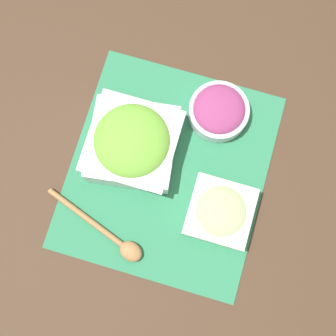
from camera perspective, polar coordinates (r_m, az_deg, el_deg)
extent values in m
plane|color=#422D1E|center=(0.99, 0.00, -0.38)|extent=(3.00, 3.00, 0.00)
cube|color=#2D7A51|center=(0.99, 0.00, -0.36)|extent=(0.45, 0.41, 0.00)
cube|color=silver|center=(0.96, 6.31, -5.41)|extent=(0.12, 0.12, 0.05)
cube|color=silver|center=(0.93, 6.48, -5.26)|extent=(0.13, 0.13, 0.00)
ellipsoid|color=#A8CC7F|center=(0.93, 6.47, -5.27)|extent=(0.10, 0.10, 0.03)
cylinder|color=silver|center=(1.01, 6.18, 6.81)|extent=(0.13, 0.13, 0.04)
torus|color=silver|center=(0.99, 6.29, 7.13)|extent=(0.13, 0.13, 0.01)
ellipsoid|color=#93386B|center=(0.99, 6.29, 7.13)|extent=(0.11, 0.11, 0.04)
cube|color=white|center=(0.97, -4.28, 2.85)|extent=(0.19, 0.19, 0.06)
cube|color=white|center=(0.94, -4.44, 3.35)|extent=(0.18, 0.18, 0.00)
ellipsoid|color=#6BAD38|center=(0.94, -4.43, 3.32)|extent=(0.15, 0.15, 0.06)
cylinder|color=#9E7042|center=(0.98, -9.79, -6.12)|extent=(0.08, 0.19, 0.01)
ellipsoid|color=#9E7042|center=(0.96, -4.57, -10.10)|extent=(0.05, 0.06, 0.02)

